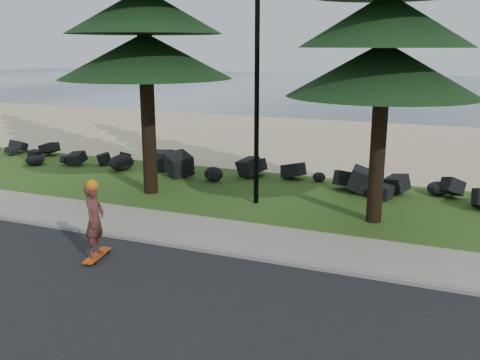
% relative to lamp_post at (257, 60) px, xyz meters
% --- Properties ---
extents(ground, '(160.00, 160.00, 0.00)m').
position_rel_lamp_post_xyz_m(ground, '(0.00, -3.20, -4.13)').
color(ground, '#39551A').
rests_on(ground, ground).
extents(road, '(160.00, 7.00, 0.02)m').
position_rel_lamp_post_xyz_m(road, '(0.00, -7.70, -4.12)').
color(road, black).
rests_on(road, ground).
extents(kerb, '(160.00, 0.20, 0.10)m').
position_rel_lamp_post_xyz_m(kerb, '(0.00, -4.10, -4.08)').
color(kerb, gray).
rests_on(kerb, ground).
extents(sidewalk, '(160.00, 2.00, 0.08)m').
position_rel_lamp_post_xyz_m(sidewalk, '(0.00, -3.00, -4.09)').
color(sidewalk, gray).
rests_on(sidewalk, ground).
extents(beach_sand, '(160.00, 15.00, 0.01)m').
position_rel_lamp_post_xyz_m(beach_sand, '(0.00, 11.30, -4.13)').
color(beach_sand, '#D2BA8C').
rests_on(beach_sand, ground).
extents(ocean, '(160.00, 58.00, 0.01)m').
position_rel_lamp_post_xyz_m(ocean, '(0.00, 47.80, -4.13)').
color(ocean, '#30455B').
rests_on(ocean, ground).
extents(seawall_boulders, '(60.00, 2.40, 1.10)m').
position_rel_lamp_post_xyz_m(seawall_boulders, '(0.00, 2.40, -4.13)').
color(seawall_boulders, black).
rests_on(seawall_boulders, ground).
extents(lamp_post, '(0.25, 0.14, 8.14)m').
position_rel_lamp_post_xyz_m(lamp_post, '(0.00, 0.00, 0.00)').
color(lamp_post, black).
rests_on(lamp_post, ground).
extents(skateboarder, '(0.48, 0.98, 1.78)m').
position_rel_lamp_post_xyz_m(skateboarder, '(-1.65, -5.40, -3.24)').
color(skateboarder, '#BB450B').
rests_on(skateboarder, ground).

